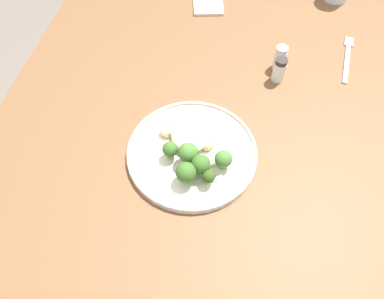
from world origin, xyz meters
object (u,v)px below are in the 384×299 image
(broccoli_floret_tall_stalk, at_px, (170,149))
(broccoli_floret_small_sprig, at_px, (186,173))
(seared_scallop_tiny_bay, at_px, (199,126))
(salt_shaker, at_px, (280,58))
(folded_napkin, at_px, (208,0))
(pepper_shaker, at_px, (279,70))
(broccoli_floret_right_tilted, at_px, (209,177))
(dinner_fork, at_px, (347,57))
(seared_scallop_right_edge, at_px, (183,120))
(broccoli_floret_split_head, at_px, (201,164))
(broccoli_floret_near_rim, at_px, (188,153))
(seared_scallop_half_hidden, at_px, (208,143))
(dinner_plate, at_px, (192,152))
(seared_scallop_tilted_round, at_px, (188,128))
(broccoli_floret_left_leaning, at_px, (223,159))
(seared_scallop_rear_pale, at_px, (168,130))

(broccoli_floret_tall_stalk, xyz_separation_m, broccoli_floret_small_sprig, (0.05, 0.04, 0.01))
(seared_scallop_tiny_bay, height_order, salt_shaker, salt_shaker)
(folded_napkin, xyz_separation_m, salt_shaker, (0.26, 0.23, 0.03))
(pepper_shaker, bearing_deg, seared_scallop_tiny_bay, -40.34)
(broccoli_floret_small_sprig, distance_m, broccoli_floret_right_tilted, 0.05)
(broccoli_floret_tall_stalk, height_order, broccoli_floret_right_tilted, broccoli_floret_tall_stalk)
(dinner_fork, bearing_deg, broccoli_floret_tall_stalk, -45.28)
(seared_scallop_right_edge, bearing_deg, broccoli_floret_split_head, 25.91)
(seared_scallop_right_edge, height_order, broccoli_floret_near_rim, broccoli_floret_near_rim)
(seared_scallop_half_hidden, bearing_deg, dinner_plate, -56.69)
(seared_scallop_tilted_round, distance_m, dinner_fork, 0.50)
(broccoli_floret_near_rim, bearing_deg, folded_napkin, -175.49)
(broccoli_floret_left_leaning, bearing_deg, broccoli_floret_right_tilted, -28.19)
(seared_scallop_tiny_bay, bearing_deg, salt_shaker, 145.10)
(broccoli_floret_tall_stalk, height_order, broccoli_floret_split_head, broccoli_floret_split_head)
(pepper_shaker, bearing_deg, broccoli_floret_right_tilted, -21.03)
(broccoli_floret_right_tilted, bearing_deg, seared_scallop_half_hidden, -170.39)
(broccoli_floret_split_head, bearing_deg, broccoli_floret_tall_stalk, -112.76)
(broccoli_floret_split_head, distance_m, broccoli_floret_near_rim, 0.04)
(pepper_shaker, bearing_deg, dinner_plate, -33.40)
(seared_scallop_tilted_round, distance_m, folded_napkin, 0.52)
(seared_scallop_rear_pale, relative_size, broccoli_floret_small_sprig, 0.56)
(dinner_plate, xyz_separation_m, folded_napkin, (-0.57, -0.05, -0.00))
(seared_scallop_tilted_round, xyz_separation_m, dinner_fork, (-0.32, 0.38, -0.02))
(broccoli_floret_left_leaning, bearing_deg, broccoli_floret_tall_stalk, -92.29)
(seared_scallop_tiny_bay, relative_size, salt_shaker, 0.53)
(broccoli_floret_left_leaning, height_order, folded_napkin, broccoli_floret_left_leaning)
(dinner_plate, height_order, seared_scallop_right_edge, seared_scallop_right_edge)
(seared_scallop_tilted_round, distance_m, seared_scallop_rear_pale, 0.05)
(broccoli_floret_small_sprig, height_order, salt_shaker, salt_shaker)
(dinner_plate, bearing_deg, broccoli_floret_right_tilted, 33.59)
(broccoli_floret_tall_stalk, bearing_deg, seared_scallop_tilted_round, 162.40)
(broccoli_floret_tall_stalk, bearing_deg, dinner_fork, 134.72)
(seared_scallop_right_edge, relative_size, broccoli_floret_near_rim, 0.44)
(folded_napkin, bearing_deg, broccoli_floret_tall_stalk, 0.67)
(seared_scallop_tiny_bay, bearing_deg, broccoli_floret_tall_stalk, -29.65)
(seared_scallop_tiny_bay, relative_size, broccoli_floret_near_rim, 0.59)
(broccoli_floret_right_tilted, bearing_deg, broccoli_floret_split_head, -136.55)
(dinner_plate, bearing_deg, seared_scallop_half_hidden, 123.31)
(seared_scallop_rear_pale, xyz_separation_m, pepper_shaker, (-0.23, 0.24, 0.01))
(seared_scallop_rear_pale, xyz_separation_m, salt_shaker, (-0.27, 0.24, 0.01))
(broccoli_floret_left_leaning, distance_m, salt_shaker, 0.35)
(dinner_plate, height_order, seared_scallop_half_hidden, seared_scallop_half_hidden)
(dinner_plate, height_order, pepper_shaker, pepper_shaker)
(seared_scallop_tiny_bay, relative_size, broccoli_floret_tall_stalk, 0.76)
(broccoli_floret_near_rim, xyz_separation_m, broccoli_floret_small_sprig, (0.05, 0.00, -0.00))
(seared_scallop_right_edge, height_order, seared_scallop_rear_pale, seared_scallop_rear_pale)
(broccoli_floret_left_leaning, distance_m, dinner_fork, 0.50)
(seared_scallop_tiny_bay, relative_size, seared_scallop_rear_pale, 1.14)
(seared_scallop_rear_pale, xyz_separation_m, dinner_fork, (-0.34, 0.43, -0.02))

